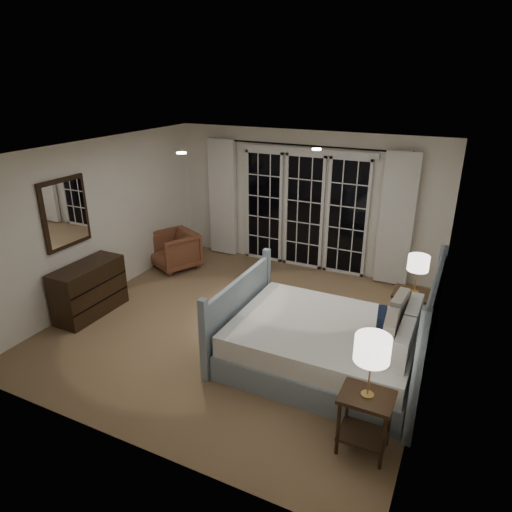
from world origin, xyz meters
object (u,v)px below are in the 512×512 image
at_px(lamp_right, 418,264).
at_px(bed, 328,344).
at_px(nightstand_right, 412,308).
at_px(dresser, 89,289).
at_px(lamp_left, 372,349).
at_px(armchair, 175,250).
at_px(nightstand_left, 365,414).

bearing_deg(lamp_right, bed, -124.75).
distance_m(bed, nightstand_right, 1.42).
xyz_separation_m(nightstand_right, dresser, (-4.45, -1.38, -0.06)).
bearing_deg(lamp_right, dresser, -162.70).
bearing_deg(lamp_left, dresser, 168.26).
xyz_separation_m(nightstand_right, lamp_left, (-0.09, -2.29, 0.69)).
bearing_deg(nightstand_right, bed, -124.75).
height_order(bed, nightstand_right, bed).
relative_size(bed, dresser, 2.12).
relative_size(lamp_left, armchair, 0.82).
distance_m(bed, lamp_left, 1.56).
height_order(nightstand_left, nightstand_right, nightstand_right).
height_order(nightstand_right, lamp_left, lamp_left).
height_order(bed, nightstand_left, bed).
distance_m(nightstand_left, lamp_left, 0.72).
bearing_deg(armchair, nightstand_left, -8.08).
height_order(nightstand_left, lamp_left, lamp_left).
relative_size(lamp_left, dresser, 0.56).
relative_size(nightstand_right, lamp_left, 1.09).
bearing_deg(nightstand_left, armchair, 145.45).
distance_m(bed, dresser, 3.65).
bearing_deg(dresser, bed, 3.53).
distance_m(nightstand_left, nightstand_right, 2.29).
xyz_separation_m(nightstand_right, armchair, (-4.32, 0.62, -0.11)).
relative_size(lamp_left, lamp_right, 1.18).
xyz_separation_m(lamp_right, armchair, (-4.32, 0.62, -0.76)).
bearing_deg(nightstand_right, lamp_right, 14.04).
bearing_deg(nightstand_left, dresser, 168.26).
height_order(armchair, dresser, dresser).
bearing_deg(bed, nightstand_left, -57.69).
height_order(nightstand_left, armchair, armchair).
xyz_separation_m(bed, lamp_left, (0.71, -1.13, 0.80)).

